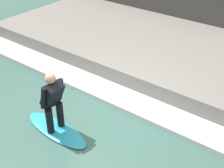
{
  "coord_description": "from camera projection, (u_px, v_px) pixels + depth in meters",
  "views": [
    {
      "loc": [
        -3.96,
        -3.64,
        4.42
      ],
      "look_at": [
        0.77,
        0.0,
        0.7
      ],
      "focal_mm": 50.0,
      "sensor_mm": 36.0,
      "label": 1
    }
  ],
  "objects": [
    {
      "name": "surfboard_riding",
      "position": [
        56.0,
        129.0,
        6.73
      ],
      "size": [
        0.65,
        1.76,
        0.06
      ],
      "color": "#2DADD1",
      "rests_on": "ground_plane"
    },
    {
      "name": "ground_plane",
      "position": [
        91.0,
        125.0,
        6.89
      ],
      "size": [
        28.0,
        28.0,
        0.0
      ],
      "primitive_type": "plane",
      "color": "#426B60"
    },
    {
      "name": "concrete_ledge",
      "position": [
        173.0,
        54.0,
        9.28
      ],
      "size": [
        4.4,
        11.63,
        0.54
      ],
      "primitive_type": "cube",
      "color": "gray",
      "rests_on": "ground_plane"
    },
    {
      "name": "wave_foam_crest",
      "position": [
        122.0,
        99.0,
        7.64
      ],
      "size": [
        0.78,
        11.04,
        0.14
      ],
      "primitive_type": "cube",
      "color": "silver",
      "rests_on": "ground_plane"
    },
    {
      "name": "back_wall",
      "position": [
        210.0,
        9.0,
        10.54
      ],
      "size": [
        0.5,
        12.21,
        1.99
      ],
      "primitive_type": "cube",
      "color": "#474442",
      "rests_on": "ground_plane"
    },
    {
      "name": "surfer_riding",
      "position": [
        53.0,
        100.0,
        6.31
      ],
      "size": [
        0.53,
        0.46,
        1.36
      ],
      "color": "black",
      "rests_on": "surfboard_riding"
    }
  ]
}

